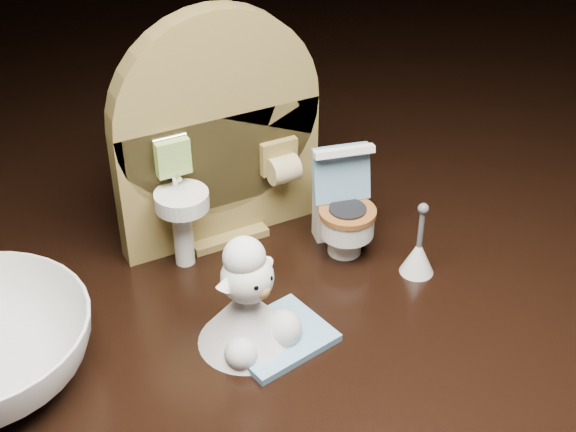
{
  "coord_description": "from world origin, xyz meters",
  "views": [
    {
      "loc": [
        -0.16,
        -0.33,
        0.3
      ],
      "look_at": [
        0.01,
        0.0,
        0.05
      ],
      "focal_mm": 50.0,
      "sensor_mm": 36.0,
      "label": 1
    }
  ],
  "objects": [
    {
      "name": "toy_toilet",
      "position": [
        0.06,
        0.02,
        0.03
      ],
      "size": [
        0.04,
        0.05,
        0.07
      ],
      "rotation": [
        0.0,
        0.0,
        -0.22
      ],
      "color": "white",
      "rests_on": "ground"
    },
    {
      "name": "toilet_brush",
      "position": [
        0.09,
        -0.03,
        0.01
      ],
      "size": [
        0.02,
        0.02,
        0.05
      ],
      "color": "white",
      "rests_on": "ground"
    },
    {
      "name": "bath_mat",
      "position": [
        -0.01,
        -0.04,
        0.0
      ],
      "size": [
        0.06,
        0.05,
        0.0
      ],
      "primitive_type": "cube",
      "rotation": [
        0.0,
        0.0,
        0.2
      ],
      "color": "#6C9BBF",
      "rests_on": "ground"
    },
    {
      "name": "backdrop_panel",
      "position": [
        -0.0,
        0.06,
        0.07
      ],
      "size": [
        0.13,
        0.05,
        0.15
      ],
      "color": "olive",
      "rests_on": "ground"
    },
    {
      "name": "plush_lamb",
      "position": [
        -0.03,
        -0.04,
        0.02
      ],
      "size": [
        0.05,
        0.05,
        0.07
      ],
      "rotation": [
        0.0,
        0.0,
        0.33
      ],
      "color": "silver",
      "rests_on": "ground"
    }
  ]
}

